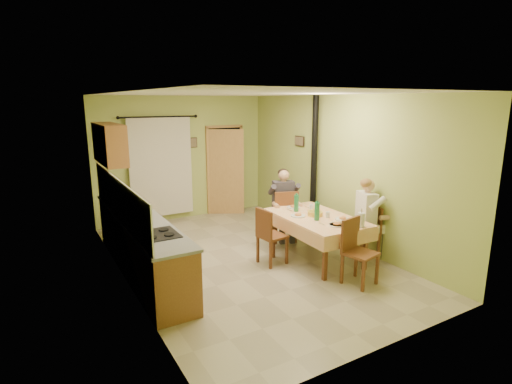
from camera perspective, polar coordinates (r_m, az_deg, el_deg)
floor at (r=7.04m, az=-1.36°, el=-9.55°), size 4.00×6.00×0.01m
room_shell at (r=6.56m, az=-1.45°, el=5.29°), size 4.04×6.04×2.82m
kitchen_run at (r=6.64m, az=-16.21°, el=-7.04°), size 0.64×3.64×1.56m
upper_cabinets at (r=7.55m, az=-20.24°, el=6.50°), size 0.35×1.40×0.70m
curtain at (r=9.09m, az=-13.41°, el=3.53°), size 1.70×0.07×2.22m
doorway at (r=9.67m, az=-4.35°, el=3.13°), size 0.96×0.45×2.15m
dining_table at (r=7.02m, az=8.57°, el=-6.46°), size 1.14×1.85×0.76m
tableware at (r=6.80m, az=9.24°, el=-3.16°), size 0.77×1.65×0.33m
chair_far at (r=7.86m, az=3.94°, el=-4.87°), size 0.58×0.58×1.02m
chair_near at (r=6.25m, az=14.47°, el=-10.09°), size 0.51×0.51×0.99m
chair_right at (r=7.25m, az=15.51°, el=-6.91°), size 0.47×0.47×0.93m
chair_left at (r=6.77m, az=2.24°, el=-7.85°), size 0.45×0.45×0.97m
man_far at (r=7.72m, az=3.98°, el=-0.69°), size 0.64×0.57×1.39m
man_right at (r=7.07m, az=15.71°, el=-2.41°), size 0.58×0.65×1.39m
stove_flue at (r=8.24m, az=8.18°, el=1.12°), size 0.24×0.24×2.80m
picture_back at (r=9.35m, az=-8.98°, el=6.99°), size 0.19×0.03×0.23m
picture_right at (r=8.62m, az=6.24°, el=7.25°), size 0.03×0.31×0.21m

